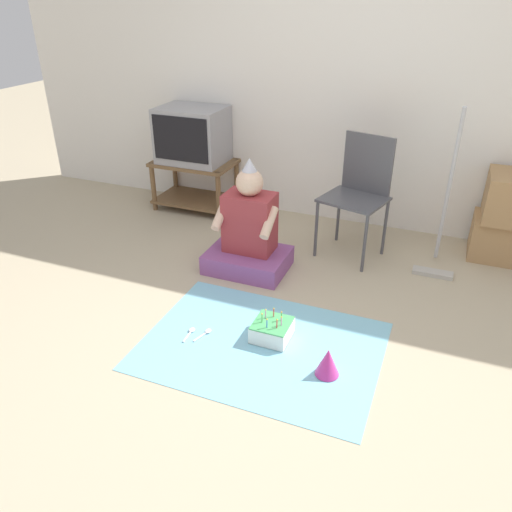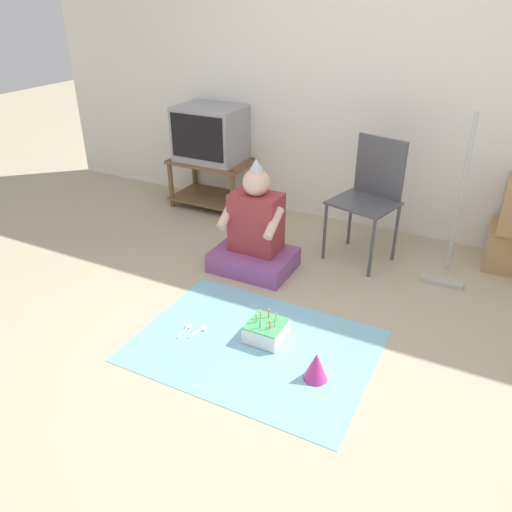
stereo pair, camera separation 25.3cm
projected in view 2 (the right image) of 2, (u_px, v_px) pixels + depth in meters
name	position (u px, v px, depth m)	size (l,w,h in m)	color
ground_plane	(262.00, 361.00, 2.77)	(16.00, 16.00, 0.00)	tan
wall_back	(384.00, 70.00, 3.76)	(6.40, 0.06, 2.55)	white
tv_stand	(212.00, 178.00, 4.61)	(0.72, 0.45, 0.45)	brown
tv	(210.00, 134.00, 4.41)	(0.57, 0.44, 0.48)	#99999E
folding_chair	(371.00, 191.00, 3.61)	(0.52, 0.48, 0.90)	#4C4C51
dust_mop	(452.00, 236.00, 3.38)	(0.28, 0.30, 1.19)	#B2ADA3
person_seated	(255.00, 235.00, 3.57)	(0.57, 0.43, 0.82)	#8C4C8C
party_cloth	(254.00, 345.00, 2.88)	(1.35, 0.99, 0.01)	#7FC6E0
birthday_cake	(266.00, 330.00, 2.91)	(0.21, 0.21, 0.17)	white
party_hat_blue	(316.00, 366.00, 2.60)	(0.13, 0.13, 0.16)	#CC338C
plastic_spoon_near	(202.00, 329.00, 3.00)	(0.06, 0.14, 0.01)	white
plastic_spoon_far	(187.00, 328.00, 3.01)	(0.04, 0.15, 0.01)	white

